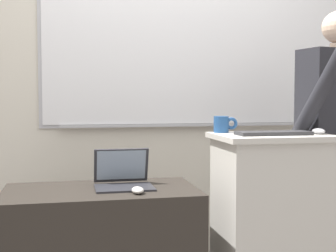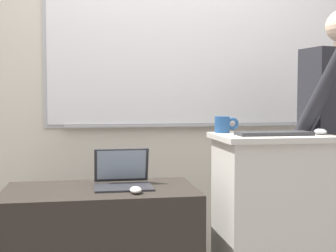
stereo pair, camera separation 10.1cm
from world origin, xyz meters
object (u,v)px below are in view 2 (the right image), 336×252
lectern_podium (272,221)px  computer_mouse_by_keyboard (320,132)px  coffee_mug (223,124)px  computer_mouse_by_laptop (136,190)px  laptop (122,175)px  wireless_keyboard (274,133)px

lectern_podium → computer_mouse_by_keyboard: bearing=-12.6°
computer_mouse_by_keyboard → coffee_mug: (-0.49, 0.22, 0.03)m
computer_mouse_by_laptop → coffee_mug: (0.54, 0.28, 0.31)m
coffee_mug → lectern_podium: bearing=-35.2°
laptop → wireless_keyboard: size_ratio=0.76×
lectern_podium → wireless_keyboard: bearing=-108.3°
wireless_keyboard → computer_mouse_by_laptop: size_ratio=4.05×
computer_mouse_by_keyboard → computer_mouse_by_laptop: bearing=-176.6°
computer_mouse_by_keyboard → wireless_keyboard: bearing=-179.3°
lectern_podium → computer_mouse_by_laptop: size_ratio=9.78×
computer_mouse_by_laptop → coffee_mug: bearing=27.6°
computer_mouse_by_laptop → lectern_podium: bearing=8.6°
lectern_podium → wireless_keyboard: (-0.02, -0.06, 0.50)m
lectern_podium → laptop: lectern_podium is taller
computer_mouse_by_laptop → computer_mouse_by_keyboard: size_ratio=1.00×
lectern_podium → coffee_mug: (-0.24, 0.17, 0.53)m
laptop → wireless_keyboard: 0.86m
wireless_keyboard → computer_mouse_by_keyboard: (0.27, 0.00, 0.01)m
laptop → computer_mouse_by_keyboard: 1.12m
lectern_podium → laptop: (-0.83, 0.10, 0.27)m
coffee_mug → laptop: bearing=-173.8°
laptop → computer_mouse_by_laptop: size_ratio=3.08×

